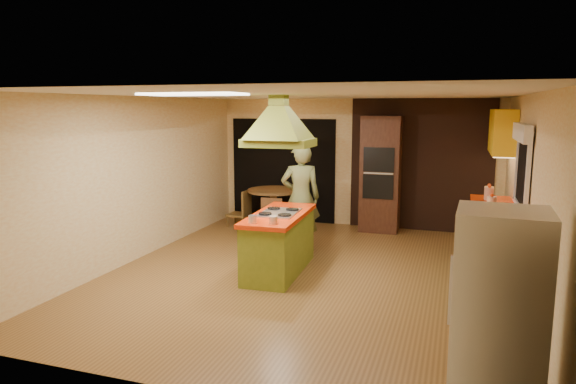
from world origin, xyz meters
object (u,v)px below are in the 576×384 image
(man, at_px, (301,197))
(refrigerator, at_px, (498,314))
(dining_table, at_px, (274,201))
(wall_oven, at_px, (381,174))
(kitchen_island, at_px, (279,242))
(canister_large, at_px, (489,193))

(man, relative_size, refrigerator, 1.10)
(man, relative_size, dining_table, 1.74)
(wall_oven, bearing_deg, kitchen_island, -109.00)
(man, distance_m, wall_oven, 2.06)
(refrigerator, bearing_deg, wall_oven, 109.06)
(dining_table, relative_size, canister_large, 5.01)
(man, height_order, wall_oven, wall_oven)
(kitchen_island, height_order, refrigerator, refrigerator)
(wall_oven, bearing_deg, dining_table, -169.33)
(kitchen_island, bearing_deg, refrigerator, -47.79)
(canister_large, bearing_deg, wall_oven, 146.46)
(kitchen_island, relative_size, canister_large, 8.62)
(kitchen_island, xyz_separation_m, man, (-0.05, 1.20, 0.44))
(wall_oven, xyz_separation_m, dining_table, (-2.01, -0.40, -0.56))
(refrigerator, distance_m, dining_table, 6.48)
(dining_table, bearing_deg, wall_oven, 11.33)
(refrigerator, bearing_deg, dining_table, 127.42)
(dining_table, xyz_separation_m, canister_large, (3.86, -0.83, 0.49))
(kitchen_island, bearing_deg, man, 89.80)
(kitchen_island, xyz_separation_m, wall_oven, (0.99, 2.98, 0.65))
(wall_oven, relative_size, dining_table, 2.16)
(man, bearing_deg, dining_table, -76.47)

